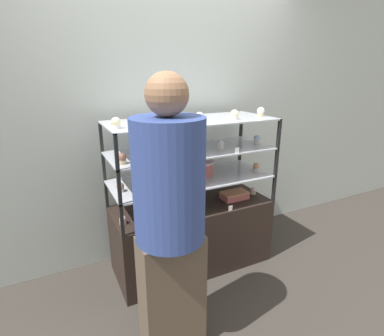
# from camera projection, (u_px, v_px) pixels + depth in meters

# --- Properties ---
(ground_plane) EXTENTS (20.00, 20.00, 0.00)m
(ground_plane) POSITION_uv_depth(u_px,v_px,m) (192.00, 263.00, 2.79)
(ground_plane) COLOR #38332D
(back_wall) EXTENTS (8.00, 0.05, 2.60)m
(back_wall) POSITION_uv_depth(u_px,v_px,m) (172.00, 117.00, 2.75)
(back_wall) COLOR #A8B2AD
(back_wall) RESTS_ON ground_plane
(display_base) EXTENTS (1.36, 0.56, 0.60)m
(display_base) POSITION_uv_depth(u_px,v_px,m) (192.00, 234.00, 2.69)
(display_base) COLOR black
(display_base) RESTS_ON ground_plane
(display_riser_lower) EXTENTS (1.36, 0.56, 0.24)m
(display_riser_lower) POSITION_uv_depth(u_px,v_px,m) (192.00, 179.00, 2.53)
(display_riser_lower) COLOR black
(display_riser_lower) RESTS_ON display_base
(display_riser_middle) EXTENTS (1.36, 0.56, 0.24)m
(display_riser_middle) POSITION_uv_depth(u_px,v_px,m) (192.00, 151.00, 2.46)
(display_riser_middle) COLOR black
(display_riser_middle) RESTS_ON display_riser_lower
(display_riser_upper) EXTENTS (1.36, 0.56, 0.24)m
(display_riser_upper) POSITION_uv_depth(u_px,v_px,m) (192.00, 121.00, 2.38)
(display_riser_upper) COLOR black
(display_riser_upper) RESTS_ON display_riser_middle
(layer_cake_centerpiece) EXTENTS (0.22, 0.22, 0.13)m
(layer_cake_centerpiece) POSITION_uv_depth(u_px,v_px,m) (201.00, 168.00, 2.58)
(layer_cake_centerpiece) COLOR #C66660
(layer_cake_centerpiece) RESTS_ON display_riser_lower
(sheet_cake_frosted) EXTENTS (0.24, 0.14, 0.07)m
(sheet_cake_frosted) POSITION_uv_depth(u_px,v_px,m) (234.00, 195.00, 2.70)
(sheet_cake_frosted) COLOR #C66660
(sheet_cake_frosted) RESTS_ON display_base
(cupcake_0) EXTENTS (0.05, 0.05, 0.07)m
(cupcake_0) POSITION_uv_depth(u_px,v_px,m) (123.00, 220.00, 2.25)
(cupcake_0) COLOR beige
(cupcake_0) RESTS_ON display_base
(cupcake_1) EXTENTS (0.05, 0.05, 0.07)m
(cupcake_1) POSITION_uv_depth(u_px,v_px,m) (163.00, 214.00, 2.36)
(cupcake_1) COLOR beige
(cupcake_1) RESTS_ON display_base
(cupcake_2) EXTENTS (0.05, 0.05, 0.07)m
(cupcake_2) POSITION_uv_depth(u_px,v_px,m) (195.00, 203.00, 2.55)
(cupcake_2) COLOR beige
(cupcake_2) RESTS_ON display_base
(cupcake_3) EXTENTS (0.05, 0.05, 0.07)m
(cupcake_3) POSITION_uv_depth(u_px,v_px,m) (253.00, 191.00, 2.81)
(cupcake_3) COLOR beige
(cupcake_3) RESTS_ON display_base
(price_tag_0) EXTENTS (0.04, 0.00, 0.04)m
(price_tag_0) POSITION_uv_depth(u_px,v_px,m) (231.00, 208.00, 2.47)
(price_tag_0) COLOR white
(price_tag_0) RESTS_ON display_base
(cupcake_4) EXTENTS (0.06, 0.06, 0.07)m
(cupcake_4) POSITION_uv_depth(u_px,v_px,m) (120.00, 188.00, 2.22)
(cupcake_4) COLOR beige
(cupcake_4) RESTS_ON display_riser_lower
(cupcake_5) EXTENTS (0.06, 0.06, 0.07)m
(cupcake_5) POSITION_uv_depth(u_px,v_px,m) (171.00, 179.00, 2.39)
(cupcake_5) COLOR #CCB28C
(cupcake_5) RESTS_ON display_riser_lower
(cupcake_6) EXTENTS (0.06, 0.06, 0.07)m
(cupcake_6) POSITION_uv_depth(u_px,v_px,m) (256.00, 167.00, 2.71)
(cupcake_6) COLOR beige
(cupcake_6) RESTS_ON display_riser_lower
(price_tag_1) EXTENTS (0.04, 0.00, 0.04)m
(price_tag_1) POSITION_uv_depth(u_px,v_px,m) (156.00, 195.00, 2.12)
(price_tag_1) COLOR white
(price_tag_1) RESTS_ON display_riser_lower
(cupcake_7) EXTENTS (0.06, 0.06, 0.08)m
(cupcake_7) POSITION_uv_depth(u_px,v_px,m) (122.00, 159.00, 2.06)
(cupcake_7) COLOR #CCB28C
(cupcake_7) RESTS_ON display_riser_middle
(cupcake_8) EXTENTS (0.06, 0.06, 0.08)m
(cupcake_8) POSITION_uv_depth(u_px,v_px,m) (171.00, 150.00, 2.28)
(cupcake_8) COLOR white
(cupcake_8) RESTS_ON display_riser_middle
(cupcake_9) EXTENTS (0.06, 0.06, 0.08)m
(cupcake_9) POSITION_uv_depth(u_px,v_px,m) (221.00, 145.00, 2.46)
(cupcake_9) COLOR white
(cupcake_9) RESTS_ON display_riser_middle
(cupcake_10) EXTENTS (0.06, 0.06, 0.08)m
(cupcake_10) POSITION_uv_depth(u_px,v_px,m) (257.00, 140.00, 2.64)
(cupcake_10) COLOR beige
(cupcake_10) RESTS_ON display_riser_middle
(price_tag_2) EXTENTS (0.04, 0.00, 0.04)m
(price_tag_2) POSITION_uv_depth(u_px,v_px,m) (237.00, 150.00, 2.34)
(price_tag_2) COLOR white
(price_tag_2) RESTS_ON display_riser_middle
(cupcake_11) EXTENTS (0.06, 0.06, 0.08)m
(cupcake_11) POSITION_uv_depth(u_px,v_px,m) (116.00, 123.00, 2.00)
(cupcake_11) COLOR white
(cupcake_11) RESTS_ON display_riser_upper
(cupcake_12) EXTENTS (0.06, 0.06, 0.08)m
(cupcake_12) POSITION_uv_depth(u_px,v_px,m) (160.00, 119.00, 2.17)
(cupcake_12) COLOR white
(cupcake_12) RESTS_ON display_riser_upper
(cupcake_13) EXTENTS (0.06, 0.06, 0.08)m
(cupcake_13) POSITION_uv_depth(u_px,v_px,m) (200.00, 117.00, 2.26)
(cupcake_13) COLOR beige
(cupcake_13) RESTS_ON display_riser_upper
(cupcake_14) EXTENTS (0.06, 0.06, 0.08)m
(cupcake_14) POSITION_uv_depth(u_px,v_px,m) (235.00, 115.00, 2.39)
(cupcake_14) COLOR beige
(cupcake_14) RESTS_ON display_riser_upper
(cupcake_15) EXTENTS (0.06, 0.06, 0.08)m
(cupcake_15) POSITION_uv_depth(u_px,v_px,m) (261.00, 112.00, 2.55)
(cupcake_15) COLOR #CCB28C
(cupcake_15) RESTS_ON display_riser_upper
(price_tag_3) EXTENTS (0.04, 0.00, 0.04)m
(price_tag_3) POSITION_uv_depth(u_px,v_px,m) (155.00, 126.00, 1.98)
(price_tag_3) COLOR white
(price_tag_3) RESTS_ON display_riser_upper
(donut_glazed) EXTENTS (0.13, 0.13, 0.04)m
(donut_glazed) POSITION_uv_depth(u_px,v_px,m) (139.00, 121.00, 2.17)
(donut_glazed) COLOR #EFE5CC
(donut_glazed) RESTS_ON display_riser_upper
(customer_figure) EXTENTS (0.40, 0.40, 1.70)m
(customer_figure) POSITION_uv_depth(u_px,v_px,m) (170.00, 218.00, 1.68)
(customer_figure) COLOR brown
(customer_figure) RESTS_ON ground_plane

